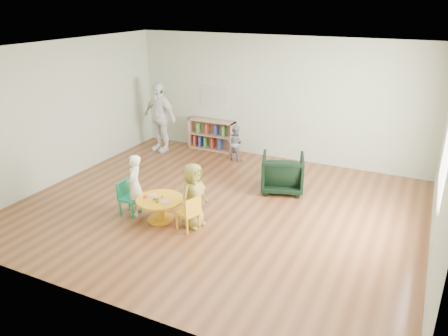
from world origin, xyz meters
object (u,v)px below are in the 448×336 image
object	(u,v)px
activity_table	(160,205)
bookshelf	(212,135)
kid_chair_left	(128,197)
toddler	(235,143)
child_right	(193,196)
kid_chair_right	(189,212)
armchair	(282,173)
adult_caretaker	(160,117)
child_left	(135,185)

from	to	relation	value
activity_table	bookshelf	xyz separation A→B (m)	(-0.93, 3.72, 0.09)
kid_chair_left	toddler	world-z (taller)	toddler
bookshelf	child_right	xyz separation A→B (m)	(1.54, -3.64, 0.19)
child_right	activity_table	bearing A→B (deg)	108.31
kid_chair_left	child_right	world-z (taller)	child_right
bookshelf	kid_chair_right	bearing A→B (deg)	-67.83
bookshelf	armchair	world-z (taller)	bookshelf
activity_table	toddler	size ratio (longest dim) A/B	0.96
activity_table	kid_chair_right	bearing A→B (deg)	-6.80
child_right	toddler	size ratio (longest dim) A/B	1.32
toddler	adult_caretaker	distance (m)	1.99
kid_chair_right	armchair	world-z (taller)	armchair
kid_chair_right	toddler	xyz separation A→B (m)	(-0.70, 3.33, 0.09)
kid_chair_left	kid_chair_right	size ratio (longest dim) A/B	1.01
kid_chair_right	toddler	world-z (taller)	toddler
kid_chair_left	child_right	bearing A→B (deg)	94.53
activity_table	child_right	world-z (taller)	child_right
kid_chair_left	child_left	xyz separation A→B (m)	(0.13, 0.05, 0.22)
child_left	toddler	xyz separation A→B (m)	(0.42, 3.25, -0.13)
kid_chair_right	bookshelf	distance (m)	4.10
toddler	kid_chair_right	bearing A→B (deg)	106.36
child_left	kid_chair_right	bearing A→B (deg)	66.73
child_left	adult_caretaker	xyz separation A→B (m)	(-1.51, 3.08, 0.30)
bookshelf	child_right	size ratio (longest dim) A/B	1.09
activity_table	kid_chair_left	world-z (taller)	kid_chair_left
activity_table	child_left	bearing A→B (deg)	178.78
activity_table	bookshelf	world-z (taller)	bookshelf
bookshelf	child_left	bearing A→B (deg)	-83.53
kid_chair_left	child_right	size ratio (longest dim) A/B	0.55
child_right	armchair	bearing A→B (deg)	-12.11
armchair	toddler	distance (m)	1.95
armchair	child_right	bearing A→B (deg)	48.80
kid_chair_left	toddler	bearing A→B (deg)	169.80
armchair	kid_chair_left	bearing A→B (deg)	27.04
kid_chair_left	armchair	distance (m)	2.98
activity_table	armchair	distance (m)	2.55
toddler	child_left	bearing A→B (deg)	87.02
child_right	kid_chair_right	bearing A→B (deg)	-166.74
kid_chair_right	child_left	xyz separation A→B (m)	(-1.13, 0.08, 0.22)
kid_chair_right	toddler	bearing A→B (deg)	31.92
child_right	kid_chair_left	bearing A→B (deg)	106.24
child_left	toddler	bearing A→B (deg)	153.59
armchair	child_left	world-z (taller)	child_left
armchair	adult_caretaker	world-z (taller)	adult_caretaker
armchair	adult_caretaker	xyz separation A→B (m)	(-3.49, 1.01, 0.48)
bookshelf	child_left	size ratio (longest dim) A/B	1.10
toddler	adult_caretaker	xyz separation A→B (m)	(-1.94, -0.17, 0.43)
activity_table	child_left	world-z (taller)	child_left
toddler	adult_caretaker	bearing A→B (deg)	9.49
bookshelf	toddler	xyz separation A→B (m)	(0.84, -0.46, 0.05)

